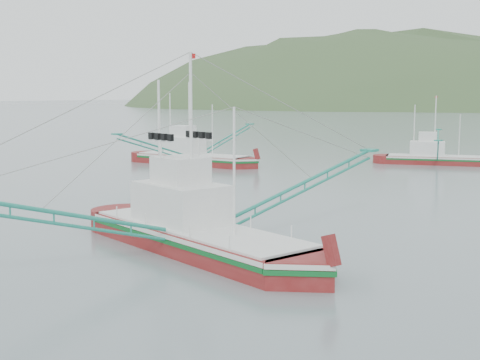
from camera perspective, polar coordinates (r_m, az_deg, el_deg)
The scene contains 5 objects.
ground at distance 39.06m, azimuth -5.49°, elevation -5.56°, with size 1200.00×1200.00×0.00m, color slate.
main_boat at distance 37.27m, azimuth -3.82°, elevation -2.84°, with size 16.68×28.87×11.83m.
bg_boat_left at distance 82.40m, azimuth -4.18°, elevation 2.43°, with size 15.11×26.70×10.84m.
bg_boat_far at distance 85.72m, azimuth 16.46°, elevation 2.51°, with size 12.70×21.48×9.07m.
headland_left at distance 439.05m, azimuth 10.32°, elevation 6.21°, with size 448.00×308.00×210.00m, color #364F29.
Camera 1 is at (26.39, -27.41, 8.79)m, focal length 50.00 mm.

